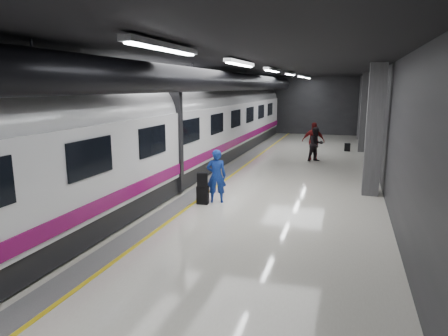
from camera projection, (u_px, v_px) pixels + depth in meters
The scene contains 9 objects.
ground at pixel (230, 198), 13.54m from camera, with size 40.00×40.00×0.00m, color silver.
platform_hall at pixel (230, 92), 13.81m from camera, with size 10.02×40.02×4.51m.
train at pixel (142, 134), 14.08m from camera, with size 3.05×38.00×4.05m.
traveler_main at pixel (216, 176), 12.93m from camera, with size 0.64×0.42×1.75m, color #1851B5.
suitcase_main at pixel (203, 195), 12.84m from camera, with size 0.36×0.23×0.59m, color black.
shoulder_bag at pixel (202, 180), 12.70m from camera, with size 0.33×0.18×0.44m, color black.
traveler_far_a at pixel (316, 144), 20.12m from camera, with size 0.84×0.66×1.74m, color black.
traveler_far_b at pixel (313, 141), 20.58m from camera, with size 1.13×0.47×1.94m, color maroon.
suitcase_far at pixel (347, 147), 23.43m from camera, with size 0.32×0.21×0.47m, color black.
Camera 1 is at (3.74, -12.52, 3.71)m, focal length 32.00 mm.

